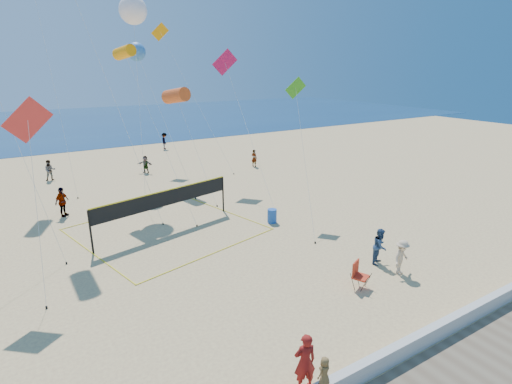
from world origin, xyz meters
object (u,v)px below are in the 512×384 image
trash_barrel (272,216)px  volleyball_net (165,203)px  woman (305,362)px  camp_chair (358,273)px

trash_barrel → volleyball_net: bearing=158.6°
trash_barrel → woman: bearing=-119.7°
camp_chair → woman: bearing=-173.5°
volleyball_net → camp_chair: bearing=-78.7°
woman → camp_chair: bearing=-134.2°
camp_chair → volleyball_net: volleyball_net is taller
woman → camp_chair: woman is taller
woman → camp_chair: 6.20m
woman → trash_barrel: (6.32, 11.09, -0.49)m
trash_barrel → camp_chair: bearing=-97.2°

